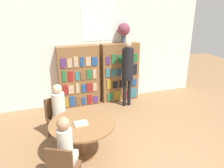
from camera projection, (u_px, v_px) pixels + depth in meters
wall_back at (98, 51)px, 6.25m from camera, size 6.40×0.07×3.00m
bookshelf_left at (79, 76)px, 6.11m from camera, size 1.11×0.34×1.72m
bookshelf_right at (120, 72)px, 6.49m from camera, size 1.11×0.34×1.72m
flower_vase at (124, 30)px, 6.12m from camera, size 0.34×0.34×0.56m
reading_table at (82, 128)px, 4.03m from camera, size 1.21×1.21×0.71m
chair_near_camera at (63, 168)px, 3.19m from camera, size 0.55×0.55×0.89m
chair_left_side at (56, 116)px, 4.71m from camera, size 0.53×0.53×0.89m
seated_reader_left at (60, 109)px, 4.52m from camera, size 0.37×0.41×1.25m
seated_reader_right at (67, 148)px, 3.29m from camera, size 0.36×0.39×1.25m
librarian_standing at (128, 67)px, 5.96m from camera, size 0.31×0.58×1.84m
open_book_on_table at (81, 123)px, 3.94m from camera, size 0.24×0.18×0.03m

